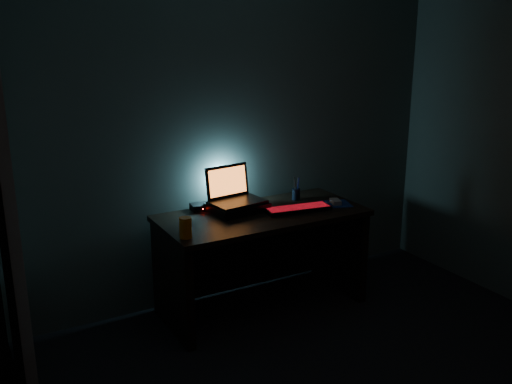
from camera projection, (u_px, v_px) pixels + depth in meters
room at (437, 205)px, 2.63m from camera, size 3.50×4.00×2.50m
desk at (259, 244)px, 4.24m from camera, size 1.50×0.70×0.75m
curtain at (4, 201)px, 3.04m from camera, size 0.06×0.65×2.30m
riser at (237, 207)px, 4.16m from camera, size 0.43×0.35×0.06m
laptop at (233, 194)px, 4.18m from camera, size 0.41×0.33×0.26m
keyboard at (298, 209)px, 4.17m from camera, size 0.50×0.23×0.03m
mousepad at (335, 204)px, 4.33m from camera, size 0.27×0.26×0.00m
mouse at (335, 202)px, 4.32m from camera, size 0.09×0.12×0.03m
pen_cup at (296, 194)px, 4.43m from camera, size 0.08×0.08×0.09m
juice_glass at (186, 228)px, 3.62m from camera, size 0.11×0.11×0.14m
router at (201, 207)px, 4.19m from camera, size 0.15×0.13×0.05m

